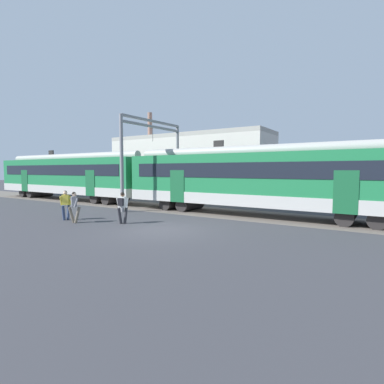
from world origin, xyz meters
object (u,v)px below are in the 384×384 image
at_px(pedestrian_white, 122,205).
at_px(commuter_train, 151,177).
at_px(pedestrian_yellow, 66,202).
at_px(pedestrian_grey, 74,205).

bearing_deg(pedestrian_white, commuter_train, 118.89).
xyz_separation_m(pedestrian_yellow, pedestrian_white, (3.54, 0.89, 0.00)).
relative_size(commuter_train, pedestrian_grey, 22.83).
height_order(pedestrian_grey, pedestrian_white, same).
height_order(commuter_train, pedestrian_yellow, commuter_train).
bearing_deg(pedestrian_yellow, pedestrian_white, 14.14).
bearing_deg(commuter_train, pedestrian_grey, -81.12).
xyz_separation_m(commuter_train, pedestrian_grey, (1.18, -7.58, -1.29)).
relative_size(pedestrian_yellow, pedestrian_white, 1.00).
height_order(pedestrian_yellow, pedestrian_white, same).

